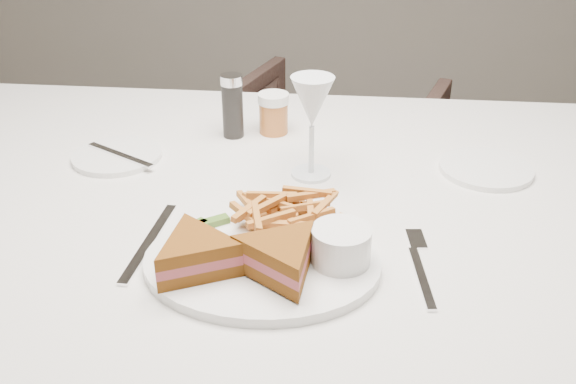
# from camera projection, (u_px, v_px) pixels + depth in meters

# --- Properties ---
(table) EXTENTS (1.52, 1.03, 0.75)m
(table) POSITION_uv_depth(u_px,v_px,m) (290.00, 378.00, 1.20)
(table) COLOR silver
(table) RESTS_ON ground
(chair_far) EXTENTS (0.80, 0.77, 0.65)m
(chair_far) POSITION_uv_depth(u_px,v_px,m) (325.00, 169.00, 2.06)
(chair_far) COLOR #49332C
(chair_far) RESTS_ON ground
(table_setting) EXTENTS (0.82, 0.66, 0.18)m
(table_setting) POSITION_uv_depth(u_px,v_px,m) (276.00, 204.00, 0.94)
(table_setting) COLOR white
(table_setting) RESTS_ON table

